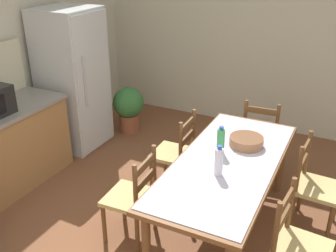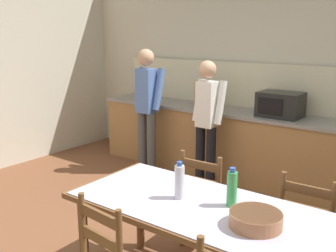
# 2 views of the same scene
# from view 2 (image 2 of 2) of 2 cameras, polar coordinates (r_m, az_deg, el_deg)

# --- Properties ---
(wall_back) EXTENTS (6.52, 0.12, 2.90)m
(wall_back) POSITION_cam_2_polar(r_m,az_deg,el_deg) (5.35, 16.02, 8.05)
(wall_back) COLOR beige
(wall_back) RESTS_ON ground
(kitchen_counter) EXTENTS (3.56, 0.66, 0.91)m
(kitchen_counter) POSITION_cam_2_polar(r_m,az_deg,el_deg) (5.44, 6.94, -2.09)
(kitchen_counter) COLOR #9E7042
(kitchen_counter) RESTS_ON ground
(counter_splashback) EXTENTS (3.52, 0.03, 0.60)m
(counter_splashback) POSITION_cam_2_polar(r_m,az_deg,el_deg) (5.56, 8.80, 6.11)
(counter_splashback) COLOR beige
(counter_splashback) RESTS_ON kitchen_counter
(microwave) EXTENTS (0.50, 0.39, 0.30)m
(microwave) POSITION_cam_2_polar(r_m,az_deg,el_deg) (4.91, 15.99, 3.02)
(microwave) COLOR black
(microwave) RESTS_ON kitchen_counter
(paper_bag) EXTENTS (0.24, 0.16, 0.36)m
(paper_bag) POSITION_cam_2_polar(r_m,az_deg,el_deg) (5.37, 5.33, 4.67)
(paper_bag) COLOR tan
(paper_bag) RESTS_ON kitchen_counter
(dining_table) EXTENTS (2.02, 0.87, 0.77)m
(dining_table) POSITION_cam_2_polar(r_m,az_deg,el_deg) (2.73, 6.09, -13.20)
(dining_table) COLOR brown
(dining_table) RESTS_ON ground
(bottle_near_centre) EXTENTS (0.07, 0.07, 0.27)m
(bottle_near_centre) POSITION_cam_2_polar(r_m,az_deg,el_deg) (2.77, 1.68, -8.05)
(bottle_near_centre) COLOR silver
(bottle_near_centre) RESTS_ON dining_table
(bottle_off_centre) EXTENTS (0.07, 0.07, 0.27)m
(bottle_off_centre) POSITION_cam_2_polar(r_m,az_deg,el_deg) (2.68, 9.26, -8.93)
(bottle_off_centre) COLOR green
(bottle_off_centre) RESTS_ON dining_table
(serving_bowl) EXTENTS (0.32, 0.32, 0.09)m
(serving_bowl) POSITION_cam_2_polar(r_m,az_deg,el_deg) (2.47, 12.59, -12.97)
(serving_bowl) COLOR #9E6642
(serving_bowl) RESTS_ON dining_table
(chair_side_far_left) EXTENTS (0.44, 0.42, 0.91)m
(chair_side_far_left) POSITION_cam_2_polar(r_m,az_deg,el_deg) (3.60, 5.70, -10.64)
(chair_side_far_left) COLOR brown
(chair_side_far_left) RESTS_ON ground
(chair_side_far_right) EXTENTS (0.43, 0.42, 0.91)m
(chair_side_far_right) POSITION_cam_2_polar(r_m,az_deg,el_deg) (3.28, 19.78, -13.96)
(chair_side_far_right) COLOR brown
(chair_side_far_right) RESTS_ON ground
(person_at_sink) EXTENTS (0.43, 0.29, 1.69)m
(person_at_sink) POSITION_cam_2_polar(r_m,az_deg,el_deg) (5.36, -3.09, 3.18)
(person_at_sink) COLOR #4C4C4C
(person_at_sink) RESTS_ON ground
(person_at_counter) EXTENTS (0.40, 0.27, 1.58)m
(person_at_counter) POSITION_cam_2_polar(r_m,az_deg,el_deg) (4.79, 5.64, 1.16)
(person_at_counter) COLOR black
(person_at_counter) RESTS_ON ground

